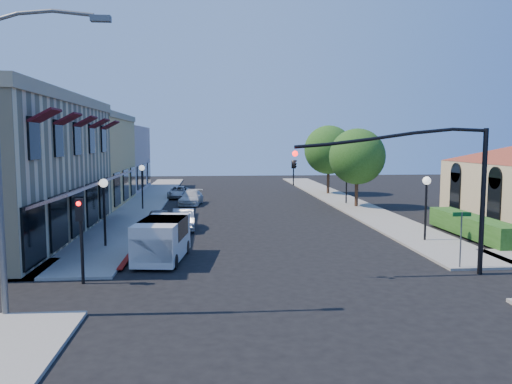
{
  "coord_description": "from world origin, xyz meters",
  "views": [
    {
      "loc": [
        -3.01,
        -17.78,
        5.51
      ],
      "look_at": [
        -0.53,
        10.13,
        2.6
      ],
      "focal_mm": 35.0,
      "sensor_mm": 36.0,
      "label": 1
    }
  ],
  "objects": [
    {
      "name": "ground",
      "position": [
        0.0,
        0.0,
        0.0
      ],
      "size": [
        120.0,
        120.0,
        0.0
      ],
      "primitive_type": "plane",
      "color": "black",
      "rests_on": "ground"
    },
    {
      "name": "lamppost_right_far",
      "position": [
        8.5,
        24.0,
        2.74
      ],
      "size": [
        0.44,
        0.44,
        3.57
      ],
      "color": "black",
      "rests_on": "ground"
    },
    {
      "name": "street_tree_a",
      "position": [
        8.8,
        22.0,
        4.19
      ],
      "size": [
        4.56,
        4.56,
        6.48
      ],
      "color": "#321F14",
      "rests_on": "ground"
    },
    {
      "name": "yellow_stucco_building",
      "position": [
        -15.5,
        26.0,
        3.8
      ],
      "size": [
        10.0,
        12.0,
        7.6
      ],
      "primitive_type": "cube",
      "color": "tan",
      "rests_on": "ground"
    },
    {
      "name": "lamppost_left_near",
      "position": [
        -8.5,
        8.0,
        2.74
      ],
      "size": [
        0.44,
        0.44,
        3.57
      ],
      "color": "black",
      "rests_on": "ground"
    },
    {
      "name": "pink_stucco_building",
      "position": [
        -15.5,
        38.0,
        3.5
      ],
      "size": [
        10.0,
        12.0,
        7.0
      ],
      "primitive_type": "cube",
      "color": "tan",
      "rests_on": "ground"
    },
    {
      "name": "street_tree_b",
      "position": [
        8.8,
        32.0,
        4.54
      ],
      "size": [
        4.94,
        4.94,
        7.02
      ],
      "color": "#321F14",
      "rests_on": "ground"
    },
    {
      "name": "white_van",
      "position": [
        -5.32,
        4.93,
        1.1
      ],
      "size": [
        2.38,
        4.51,
        1.91
      ],
      "color": "beige",
      "rests_on": "ground"
    },
    {
      "name": "lamppost_right_near",
      "position": [
        8.5,
        8.0,
        2.74
      ],
      "size": [
        0.44,
        0.44,
        3.57
      ],
      "color": "black",
      "rests_on": "ground"
    },
    {
      "name": "sidewalk_right",
      "position": [
        8.75,
        27.0,
        0.06
      ],
      "size": [
        3.5,
        50.0,
        0.12
      ],
      "primitive_type": "cube",
      "color": "gray",
      "rests_on": "ground"
    },
    {
      "name": "hedge",
      "position": [
        11.7,
        9.0,
        0.0
      ],
      "size": [
        1.4,
        8.0,
        1.1
      ],
      "primitive_type": "cube",
      "color": "#204C15",
      "rests_on": "ground"
    },
    {
      "name": "lamppost_left_far",
      "position": [
        -8.5,
        22.0,
        2.74
      ],
      "size": [
        0.44,
        0.44,
        3.57
      ],
      "color": "black",
      "rests_on": "ground"
    },
    {
      "name": "secondary_signal",
      "position": [
        -8.0,
        1.41,
        2.32
      ],
      "size": [
        0.28,
        0.42,
        3.32
      ],
      "color": "black",
      "rests_on": "ground"
    },
    {
      "name": "parked_car_c",
      "position": [
        -4.8,
        25.0,
        0.6
      ],
      "size": [
        2.18,
        4.34,
        1.21
      ],
      "primitive_type": "imported",
      "rotation": [
        0.0,
        0.0,
        -0.12
      ],
      "color": "silver",
      "rests_on": "ground"
    },
    {
      "name": "sidewalk_left",
      "position": [
        -8.75,
        27.0,
        0.06
      ],
      "size": [
        3.5,
        50.0,
        0.12
      ],
      "primitive_type": "cube",
      "color": "gray",
      "rests_on": "ground"
    },
    {
      "name": "parked_car_a",
      "position": [
        -6.2,
        12.0,
        0.69
      ],
      "size": [
        1.8,
        4.1,
        1.37
      ],
      "primitive_type": "imported",
      "rotation": [
        0.0,
        0.0,
        0.04
      ],
      "color": "black",
      "rests_on": "ground"
    },
    {
      "name": "curb_red_strip",
      "position": [
        -6.9,
        8.0,
        0.0
      ],
      "size": [
        0.25,
        10.0,
        0.06
      ],
      "primitive_type": "cube",
      "color": "maroon",
      "rests_on": "ground"
    },
    {
      "name": "street_name_sign",
      "position": [
        7.5,
        2.2,
        1.7
      ],
      "size": [
        0.8,
        0.06,
        2.5
      ],
      "color": "#595B5E",
      "rests_on": "ground"
    },
    {
      "name": "parked_car_d",
      "position": [
        -6.2,
        30.11,
        0.56
      ],
      "size": [
        2.03,
        4.11,
        1.12
      ],
      "primitive_type": "imported",
      "rotation": [
        0.0,
        0.0,
        -0.04
      ],
      "color": "#9C9DA1",
      "rests_on": "ground"
    },
    {
      "name": "signal_mast_arm",
      "position": [
        5.86,
        1.5,
        4.09
      ],
      "size": [
        8.01,
        0.39,
        6.0
      ],
      "color": "black",
      "rests_on": "ground"
    },
    {
      "name": "cobra_streetlight",
      "position": [
        -9.15,
        -2.0,
        5.27
      ],
      "size": [
        3.6,
        0.25,
        9.31
      ],
      "color": "#595B5E",
      "rests_on": "ground"
    },
    {
      "name": "parked_car_b",
      "position": [
        -4.8,
        13.0,
        0.62
      ],
      "size": [
        1.53,
        3.81,
        1.23
      ],
      "primitive_type": "imported",
      "rotation": [
        0.0,
        0.0,
        0.06
      ],
      "color": "gray",
      "rests_on": "ground"
    }
  ]
}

